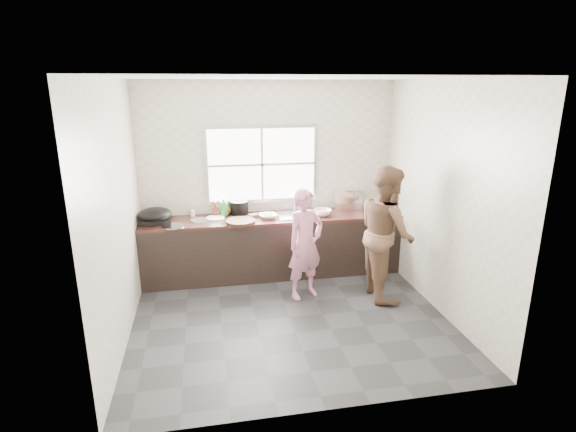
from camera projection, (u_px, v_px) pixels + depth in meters
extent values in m
cube|color=#2A2A2D|center=(290.00, 317.00, 5.29)|extent=(3.60, 3.20, 0.01)
cube|color=silver|center=(290.00, 77.00, 4.52)|extent=(3.60, 3.20, 0.01)
cube|color=beige|center=(269.00, 178.00, 6.42)|extent=(3.60, 0.01, 2.70)
cube|color=silver|center=(117.00, 215.00, 4.59)|extent=(0.01, 3.20, 2.70)
cube|color=beige|center=(442.00, 199.00, 5.23)|extent=(0.01, 3.20, 2.70)
cube|color=silver|center=(330.00, 262.00, 3.39)|extent=(3.60, 0.01, 2.70)
cube|color=black|center=(273.00, 247.00, 6.39)|extent=(3.60, 0.62, 0.82)
cube|color=#331914|center=(273.00, 218.00, 6.27)|extent=(3.60, 0.64, 0.04)
cube|color=silver|center=(297.00, 215.00, 6.32)|extent=(0.55, 0.45, 0.02)
cylinder|color=silver|center=(294.00, 202.00, 6.47)|extent=(0.02, 0.02, 0.30)
cube|color=#9EA0A5|center=(262.00, 164.00, 6.33)|extent=(1.60, 0.05, 1.10)
cube|color=white|center=(262.00, 165.00, 6.31)|extent=(1.50, 0.01, 1.00)
imported|color=pink|center=(305.00, 248.00, 5.65)|extent=(0.57, 0.49, 1.32)
imported|color=brown|center=(386.00, 232.00, 5.64)|extent=(0.67, 0.85, 1.69)
cylinder|color=black|center=(241.00, 221.00, 5.98)|extent=(0.46, 0.46, 0.04)
cube|color=silver|center=(255.00, 214.00, 6.24)|extent=(0.21, 0.14, 0.01)
imported|color=white|center=(268.00, 216.00, 6.18)|extent=(0.26, 0.26, 0.06)
imported|color=silver|center=(322.00, 213.00, 6.32)|extent=(0.24, 0.24, 0.07)
imported|color=white|center=(315.00, 213.00, 6.32)|extent=(0.18, 0.18, 0.05)
cylinder|color=black|center=(239.00, 207.00, 6.37)|extent=(0.35, 0.35, 0.19)
cylinder|color=white|center=(215.00, 218.00, 6.16)|extent=(0.26, 0.26, 0.02)
imported|color=green|center=(224.00, 206.00, 6.25)|extent=(0.13, 0.13, 0.29)
imported|color=#4C2313|center=(216.00, 209.00, 6.28)|extent=(0.08, 0.09, 0.19)
imported|color=#4E3613|center=(227.00, 209.00, 6.35)|extent=(0.14, 0.14, 0.15)
cylinder|color=silver|center=(193.00, 213.00, 6.27)|extent=(0.08, 0.08, 0.09)
cube|color=black|center=(155.00, 219.00, 6.04)|extent=(0.43, 0.43, 0.06)
ellipsoid|color=black|center=(155.00, 214.00, 5.88)|extent=(0.47, 0.47, 0.16)
cube|color=white|center=(347.00, 198.00, 6.64)|extent=(0.43, 0.32, 0.30)
cylinder|color=#B0B1B7|center=(173.00, 226.00, 5.82)|extent=(0.34, 0.34, 0.01)
cylinder|color=silver|center=(200.00, 220.00, 6.08)|extent=(0.33, 0.33, 0.01)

